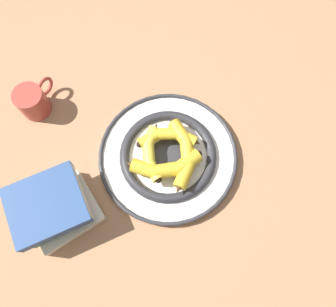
% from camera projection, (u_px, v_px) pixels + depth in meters
% --- Properties ---
extents(ground_plane, '(2.80, 2.80, 0.00)m').
position_uv_depth(ground_plane, '(159.00, 153.00, 0.93)').
color(ground_plane, '#A87A56').
extents(decorative_bowl, '(0.39, 0.39, 0.04)m').
position_uv_depth(decorative_bowl, '(168.00, 156.00, 0.91)').
color(decorative_bowl, white).
rests_on(decorative_bowl, ground_plane).
extents(banana_a, '(0.21, 0.08, 0.04)m').
position_uv_depth(banana_a, '(184.00, 155.00, 0.87)').
color(banana_a, gold).
rests_on(banana_a, decorative_bowl).
extents(banana_b, '(0.07, 0.18, 0.03)m').
position_uv_depth(banana_b, '(169.00, 137.00, 0.89)').
color(banana_b, yellow).
rests_on(banana_b, decorative_bowl).
extents(banana_c, '(0.17, 0.06, 0.03)m').
position_uv_depth(banana_c, '(151.00, 153.00, 0.88)').
color(banana_c, yellow).
rests_on(banana_c, decorative_bowl).
extents(banana_d, '(0.07, 0.21, 0.04)m').
position_uv_depth(banana_d, '(165.00, 167.00, 0.86)').
color(banana_d, gold).
rests_on(banana_d, decorative_bowl).
extents(book_stack, '(0.21, 0.24, 0.10)m').
position_uv_depth(book_stack, '(54.00, 208.00, 0.83)').
color(book_stack, silver).
rests_on(book_stack, ground_plane).
extents(coffee_mug, '(0.12, 0.10, 0.09)m').
position_uv_depth(coffee_mug, '(33.00, 101.00, 0.94)').
color(coffee_mug, '#B24238').
rests_on(coffee_mug, ground_plane).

